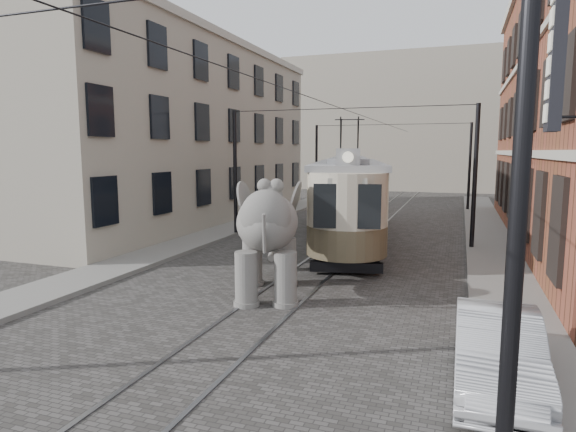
% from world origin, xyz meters
% --- Properties ---
extents(ground, '(120.00, 120.00, 0.00)m').
position_xyz_m(ground, '(0.00, 0.00, 0.00)').
color(ground, '#474442').
extents(tram_rails, '(1.54, 80.00, 0.02)m').
position_xyz_m(tram_rails, '(0.00, 0.00, 0.01)').
color(tram_rails, slate).
rests_on(tram_rails, ground).
extents(sidewalk_right, '(2.00, 60.00, 0.15)m').
position_xyz_m(sidewalk_right, '(6.00, 0.00, 0.07)').
color(sidewalk_right, slate).
rests_on(sidewalk_right, ground).
extents(sidewalk_left, '(2.00, 60.00, 0.15)m').
position_xyz_m(sidewalk_left, '(-6.50, 0.00, 0.07)').
color(sidewalk_left, slate).
rests_on(sidewalk_left, ground).
extents(stucco_building, '(7.00, 24.00, 10.00)m').
position_xyz_m(stucco_building, '(-11.00, 10.00, 5.00)').
color(stucco_building, '#A19685').
rests_on(stucco_building, ground).
extents(distant_block, '(28.00, 10.00, 14.00)m').
position_xyz_m(distant_block, '(0.00, 40.00, 7.00)').
color(distant_block, '#A19685').
rests_on(distant_block, ground).
extents(catenary, '(11.00, 30.20, 6.00)m').
position_xyz_m(catenary, '(-0.20, 5.00, 3.00)').
color(catenary, black).
rests_on(catenary, ground).
extents(tram, '(5.78, 14.35, 5.58)m').
position_xyz_m(tram, '(-0.24, 6.94, 2.79)').
color(tram, beige).
rests_on(tram, ground).
extents(elephant, '(4.51, 5.98, 3.25)m').
position_xyz_m(elephant, '(-0.45, -2.65, 1.63)').
color(elephant, '#66635E').
rests_on(elephant, ground).
extents(parked_car, '(1.42, 3.99, 1.31)m').
position_xyz_m(parked_car, '(5.38, -6.43, 0.66)').
color(parked_car, '#A8A9AD').
rests_on(parked_car, ground).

